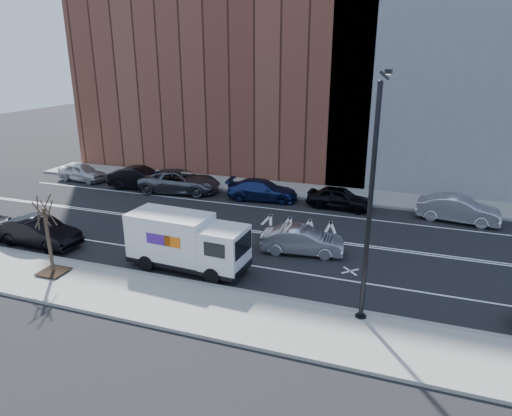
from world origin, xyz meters
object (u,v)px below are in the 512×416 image
Objects in this scene: fedex_van at (186,241)px; driving_sedan at (302,240)px; far_parked_b at (141,178)px; far_parked_a at (82,172)px.

driving_sedan is at bearing 40.29° from fedex_van.
driving_sedan is at bearing -120.12° from far_parked_b.
far_parked_b reaches higher than far_parked_a.
far_parked_b is at bearing 134.47° from fedex_van.
far_parked_a is 0.99× the size of driving_sedan.
far_parked_a is at bearing 60.97° from driving_sedan.
far_parked_a is at bearing 146.69° from fedex_van.
driving_sedan is (14.50, -7.49, -0.12)m from far_parked_b.
far_parked_b reaches higher than driving_sedan.
fedex_van is 1.41× the size of driving_sedan.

